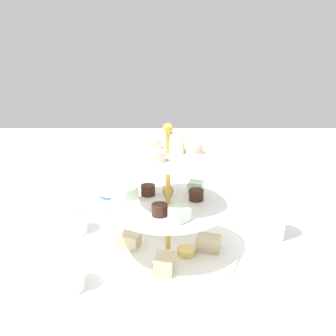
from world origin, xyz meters
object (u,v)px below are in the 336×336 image
water_glass_short_left (73,217)px  butter_knife_right (186,199)px  teacup_with_saucer (111,203)px  water_glass_mid_back (68,267)px  tiered_serving_stand (168,215)px  water_glass_tall_right (271,208)px

water_glass_short_left → butter_knife_right: size_ratio=0.43×
teacup_with_saucer → water_glass_mid_back: water_glass_mid_back is taller
water_glass_short_left → water_glass_mid_back: 0.22m
water_glass_short_left → teacup_with_saucer: size_ratio=0.82×
tiered_serving_stand → water_glass_short_left: (-0.22, 0.09, -0.05)m
teacup_with_saucer → water_glass_mid_back: bearing=-95.7°
water_glass_tall_right → teacup_with_saucer: (-0.37, 0.13, -0.05)m
teacup_with_saucer → butter_knife_right: teacup_with_saucer is taller
butter_knife_right → water_glass_mid_back: size_ratio=2.06×
butter_knife_right → teacup_with_saucer: bearing=37.2°
tiered_serving_stand → water_glass_tall_right: 0.24m
water_glass_mid_back → teacup_with_saucer: bearing=84.3°
tiered_serving_stand → water_glass_mid_back: 0.22m
butter_knife_right → water_glass_mid_back: 0.46m
tiered_serving_stand → butter_knife_right: bearing=79.9°
water_glass_short_left → butter_knife_right: bearing=35.1°
tiered_serving_stand → water_glass_short_left: bearing=156.8°
tiered_serving_stand → butter_knife_right: (0.05, 0.28, -0.08)m
teacup_with_saucer → water_glass_mid_back: 0.32m
butter_knife_right → tiered_serving_stand: bearing=94.8°
teacup_with_saucer → butter_knife_right: size_ratio=0.53×
teacup_with_saucer → water_glass_short_left: bearing=-123.8°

